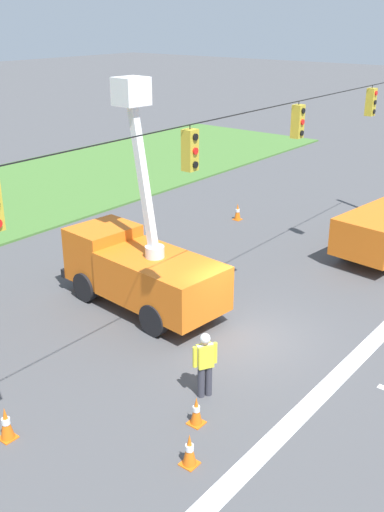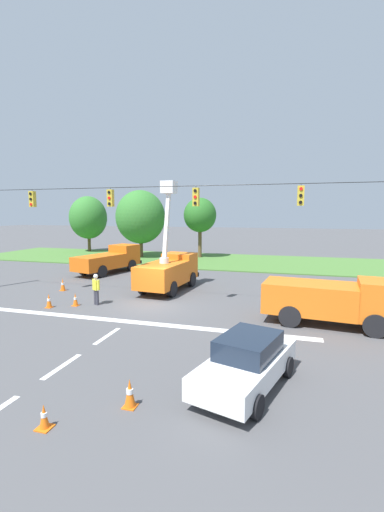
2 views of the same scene
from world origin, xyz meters
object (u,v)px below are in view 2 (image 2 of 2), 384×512
(tree_centre, at_px, (200,215))
(utility_truck_bucket_lift, at_px, (169,269))
(tree_far_west, at_px, (88,218))
(traffic_cone_near_bucket, at_px, (75,299))
(utility_truck_support_far, at_px, (110,259))
(traffic_cone_foreground_right, at_px, (63,284))
(road_worker, at_px, (96,287))
(traffic_cone_mid_right, at_px, (312,285))
(traffic_cone_lane_edge_b, at_px, (49,301))
(tree_west, at_px, (141,217))
(traffic_cone_foreground_left, at_px, (130,393))
(utility_truck_support_near, at_px, (333,299))
(traffic_cone_lane_edge_a, at_px, (44,417))
(sedan_white, at_px, (247,361))

(tree_centre, bearing_deg, utility_truck_bucket_lift, -82.58)
(tree_far_west, bearing_deg, traffic_cone_near_bucket, -58.97)
(utility_truck_support_far, bearing_deg, traffic_cone_foreground_right, -86.59)
(tree_centre, height_order, utility_truck_bucket_lift, utility_truck_bucket_lift)
(tree_far_west, relative_size, road_worker, 4.13)
(road_worker, height_order, traffic_cone_near_bucket, road_worker)
(tree_far_west, bearing_deg, traffic_cone_mid_right, -29.99)
(road_worker, bearing_deg, utility_truck_bucket_lift, 60.11)
(traffic_cone_mid_right, relative_size, traffic_cone_lane_edge_b, 1.01)
(utility_truck_bucket_lift, bearing_deg, traffic_cone_near_bucket, -125.45)
(tree_west, height_order, traffic_cone_foreground_left, tree_west)
(utility_truck_support_far, bearing_deg, traffic_cone_foreground_left, -59.23)
(utility_truck_bucket_lift, bearing_deg, tree_centre, 97.42)
(tree_centre, bearing_deg, traffic_cone_foreground_left, -78.82)
(utility_truck_support_near, bearing_deg, traffic_cone_lane_edge_b, -175.34)
(traffic_cone_mid_right, distance_m, traffic_cone_lane_edge_a, 18.88)
(traffic_cone_lane_edge_a, bearing_deg, tree_centre, 97.86)
(utility_truck_support_far, xyz_separation_m, sedan_white, (13.86, -16.44, -0.37))
(traffic_cone_mid_right, xyz_separation_m, traffic_cone_lane_edge_a, (-7.11, -17.49, -0.09))
(tree_west, xyz_separation_m, road_worker, (6.11, -19.56, -3.68))
(utility_truck_support_near, xyz_separation_m, traffic_cone_lane_edge_b, (-14.64, -1.19, -0.83))
(tree_far_west, bearing_deg, utility_truck_support_near, -39.75)
(traffic_cone_foreground_left, height_order, traffic_cone_lane_edge_b, traffic_cone_foreground_left)
(tree_far_west, height_order, traffic_cone_foreground_right, tree_far_west)
(tree_far_west, height_order, traffic_cone_lane_edge_b, tree_far_west)
(tree_west, distance_m, traffic_cone_foreground_left, 31.38)
(traffic_cone_foreground_right, xyz_separation_m, traffic_cone_lane_edge_a, (8.96, -12.78, -0.12))
(traffic_cone_foreground_left, height_order, traffic_cone_foreground_right, traffic_cone_foreground_right)
(road_worker, bearing_deg, traffic_cone_lane_edge_a, -64.63)
(traffic_cone_foreground_right, distance_m, traffic_cone_near_bucket, 4.31)
(tree_centre, bearing_deg, traffic_cone_foreground_right, -104.13)
(tree_far_west, relative_size, tree_centre, 1.07)
(sedan_white, relative_size, traffic_cone_lane_edge_a, 7.39)
(sedan_white, height_order, road_worker, road_worker)
(tree_far_west, height_order, utility_truck_bucket_lift, tree_far_west)
(utility_truck_bucket_lift, distance_m, road_worker, 5.41)
(tree_centre, relative_size, sedan_white, 1.48)
(sedan_white, height_order, traffic_cone_lane_edge_b, sedan_white)
(traffic_cone_lane_edge_b, bearing_deg, tree_centre, 82.94)
(tree_far_west, xyz_separation_m, traffic_cone_mid_right, (27.04, -15.60, -4.12))
(utility_truck_bucket_lift, distance_m, traffic_cone_near_bucket, 6.47)
(utility_truck_bucket_lift, relative_size, traffic_cone_foreground_left, 9.12)
(tree_far_west, height_order, road_worker, tree_far_west)
(utility_truck_support_near, relative_size, traffic_cone_lane_edge_b, 8.07)
(tree_west, bearing_deg, sedan_white, -59.69)
(utility_truck_support_near, bearing_deg, traffic_cone_foreground_left, -124.27)
(tree_far_west, xyz_separation_m, traffic_cone_lane_edge_a, (19.93, -33.10, -4.22))
(tree_west, bearing_deg, utility_truck_support_near, -46.59)
(traffic_cone_foreground_left, distance_m, traffic_cone_near_bucket, 11.20)
(tree_far_west, height_order, traffic_cone_near_bucket, tree_far_west)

